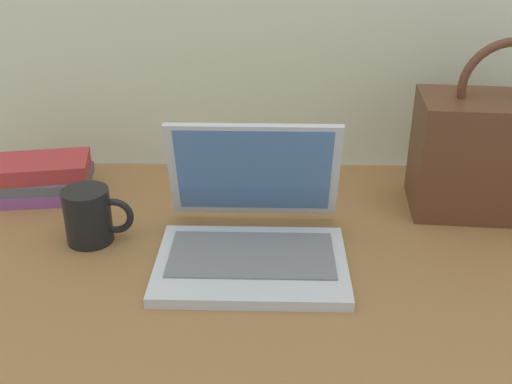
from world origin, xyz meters
TOP-DOWN VIEW (x-y plane):
  - desk at (0.00, 0.00)m, footprint 1.60×0.76m
  - laptop at (-0.01, 0.00)m, footprint 0.31×0.29m
  - coffee_mug at (-0.30, 0.05)m, footprint 0.12×0.08m
  - handbag at (0.44, 0.18)m, footprint 0.31×0.19m
  - book_stack at (-0.44, 0.22)m, footprint 0.20×0.14m

SIDE VIEW (x-z plane):
  - desk at x=0.00m, z-range 0.00..0.03m
  - book_stack at x=-0.44m, z-range 0.03..0.11m
  - laptop at x=-0.01m, z-range -0.03..0.18m
  - coffee_mug at x=-0.30m, z-range 0.03..0.13m
  - handbag at x=0.44m, z-range -0.02..0.31m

